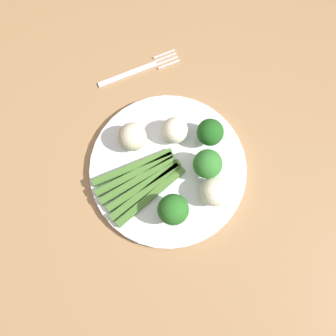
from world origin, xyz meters
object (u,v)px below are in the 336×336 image
at_px(plate, 168,170).
at_px(asparagus_bundle, 140,183).
at_px(cauliflower_edge, 131,137).
at_px(broccoli_outer_edge, 173,210).
at_px(dining_table, 138,159).
at_px(cauliflower_right, 214,192).
at_px(broccoli_back, 210,132).
at_px(cauliflower_front_left, 175,132).
at_px(broccoli_left, 208,164).
at_px(fork, 140,70).

bearing_deg(plate, asparagus_bundle, -74.72).
bearing_deg(cauliflower_edge, asparagus_bundle, -1.69).
relative_size(asparagus_bundle, broccoli_outer_edge, 2.54).
height_order(dining_table, cauliflower_right, cauliflower_right).
relative_size(dining_table, broccoli_back, 24.29).
bearing_deg(cauliflower_edge, broccoli_back, 78.94).
height_order(cauliflower_front_left, cauliflower_right, cauliflower_right).
distance_m(cauliflower_right, cauliflower_edge, 0.17).
bearing_deg(broccoli_left, broccoli_outer_edge, -50.51).
xyz_separation_m(cauliflower_edge, fork, (-0.14, 0.04, -0.04)).
relative_size(broccoli_outer_edge, cauliflower_edge, 1.27).
bearing_deg(cauliflower_edge, broccoli_left, 55.18).
distance_m(broccoli_left, cauliflower_front_left, 0.08).
relative_size(plate, broccoli_outer_edge, 4.36).
bearing_deg(fork, cauliflower_front_left, -86.96).
height_order(plate, broccoli_back, broccoli_back).
relative_size(cauliflower_front_left, cauliflower_edge, 0.93).
xyz_separation_m(asparagus_bundle, cauliflower_edge, (-0.08, 0.00, 0.02)).
bearing_deg(fork, broccoli_outer_edge, -100.04).
bearing_deg(broccoli_left, cauliflower_right, -0.10).
bearing_deg(cauliflower_right, asparagus_bundle, -112.31).
height_order(cauliflower_right, fork, cauliflower_right).
distance_m(broccoli_outer_edge, cauliflower_right, 0.08).
relative_size(broccoli_left, fork, 0.38).
relative_size(broccoli_outer_edge, broccoli_back, 1.11).
relative_size(cauliflower_front_left, cauliflower_right, 0.92).
xyz_separation_m(broccoli_outer_edge, cauliflower_edge, (-0.14, -0.04, -0.01)).
relative_size(plate, cauliflower_front_left, 5.97).
distance_m(broccoli_back, cauliflower_right, 0.10).
distance_m(broccoli_back, broccoli_left, 0.06).
distance_m(cauliflower_right, fork, 0.28).
height_order(broccoli_left, cauliflower_front_left, broccoli_left).
relative_size(broccoli_outer_edge, cauliflower_front_left, 1.37).
height_order(broccoli_outer_edge, broccoli_back, broccoli_outer_edge).
relative_size(plate, asparagus_bundle, 1.72).
bearing_deg(plate, dining_table, -140.68).
distance_m(dining_table, broccoli_left, 0.20).
distance_m(plate, asparagus_bundle, 0.06).
xyz_separation_m(cauliflower_front_left, fork, (-0.15, -0.03, -0.04)).
distance_m(asparagus_bundle, cauliflower_edge, 0.08).
distance_m(broccoli_outer_edge, cauliflower_edge, 0.15).
height_order(plate, broccoli_outer_edge, broccoli_outer_edge).
bearing_deg(plate, broccoli_left, 76.06).
bearing_deg(broccoli_left, cauliflower_front_left, -151.62).
xyz_separation_m(broccoli_outer_edge, cauliflower_right, (-0.02, 0.08, -0.01)).
bearing_deg(broccoli_back, asparagus_bundle, -69.03).
bearing_deg(plate, cauliflower_front_left, 154.74).
bearing_deg(cauliflower_front_left, cauliflower_edge, -96.47).
bearing_deg(broccoli_outer_edge, dining_table, -164.22).
xyz_separation_m(broccoli_back, cauliflower_right, (0.10, -0.02, -0.01)).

